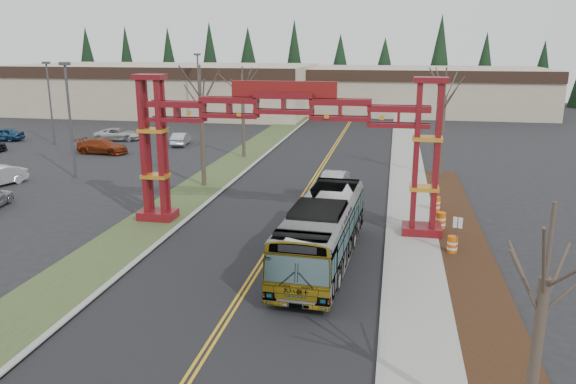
% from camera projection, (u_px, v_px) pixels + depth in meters
% --- Properties ---
extents(road, '(12.00, 110.00, 0.02)m').
position_uv_depth(road, '(303.00, 197.00, 40.15)').
color(road, black).
rests_on(road, ground).
extents(lane_line_left, '(0.12, 100.00, 0.01)m').
position_uv_depth(lane_line_left, '(301.00, 197.00, 40.17)').
color(lane_line_left, gold).
rests_on(lane_line_left, road).
extents(lane_line_right, '(0.12, 100.00, 0.01)m').
position_uv_depth(lane_line_right, '(305.00, 197.00, 40.13)').
color(lane_line_right, gold).
rests_on(lane_line_right, road).
extents(curb_right, '(0.30, 110.00, 0.15)m').
position_uv_depth(curb_right, '(390.00, 200.00, 39.02)').
color(curb_right, gray).
rests_on(curb_right, ground).
extents(sidewalk_right, '(2.60, 110.00, 0.14)m').
position_uv_depth(sidewalk_right, '(411.00, 201.00, 38.75)').
color(sidewalk_right, gray).
rests_on(sidewalk_right, ground).
extents(landscape_strip, '(2.60, 50.00, 0.12)m').
position_uv_depth(landscape_strip, '(481.00, 298.00, 24.04)').
color(landscape_strip, black).
rests_on(landscape_strip, ground).
extents(grass_median, '(4.00, 110.00, 0.08)m').
position_uv_depth(grass_median, '(197.00, 191.00, 41.60)').
color(grass_median, '#354723').
rests_on(grass_median, ground).
extents(curb_left, '(0.30, 110.00, 0.15)m').
position_uv_depth(curb_left, '(221.00, 192.00, 41.25)').
color(curb_left, gray).
rests_on(curb_left, ground).
extents(gateway_arch, '(18.20, 1.60, 8.90)m').
position_uv_depth(gateway_arch, '(284.00, 128.00, 31.98)').
color(gateway_arch, '#5C0C17').
rests_on(gateway_arch, ground).
extents(retail_building_west, '(46.00, 22.30, 7.50)m').
position_uv_depth(retail_building_west, '(165.00, 89.00, 89.25)').
color(retail_building_west, tan).
rests_on(retail_building_west, ground).
extents(retail_building_east, '(38.00, 20.30, 7.00)m').
position_uv_depth(retail_building_east, '(421.00, 90.00, 89.63)').
color(retail_building_east, tan).
rests_on(retail_building_east, ground).
extents(conifer_treeline, '(116.10, 5.60, 13.00)m').
position_uv_depth(conifer_treeline, '(364.00, 68.00, 102.09)').
color(conifer_treeline, black).
rests_on(conifer_treeline, ground).
extents(transit_bus, '(3.36, 11.93, 3.29)m').
position_uv_depth(transit_bus, '(322.00, 232.00, 27.63)').
color(transit_bus, '#B5B8BD').
rests_on(transit_bus, ground).
extents(silver_sedan, '(2.10, 4.83, 1.54)m').
position_uv_depth(silver_sedan, '(333.00, 183.00, 41.03)').
color(silver_sedan, '#A5A8AD').
rests_on(silver_sedan, ground).
extents(parked_car_mid_a, '(5.27, 2.43, 1.49)m').
position_uv_depth(parked_car_mid_a, '(102.00, 146.00, 55.91)').
color(parked_car_mid_a, maroon).
rests_on(parked_car_mid_a, ground).
extents(parked_car_mid_b, '(4.41, 1.99, 1.47)m').
position_uv_depth(parked_car_mid_b, '(4.00, 134.00, 63.37)').
color(parked_car_mid_b, navy).
rests_on(parked_car_mid_b, ground).
extents(parked_car_far_a, '(2.07, 4.33, 1.37)m').
position_uv_depth(parked_car_far_a, '(181.00, 139.00, 60.65)').
color(parked_car_far_a, '#B1B4B9').
rests_on(parked_car_far_a, ground).
extents(parked_car_far_b, '(5.44, 3.35, 1.41)m').
position_uv_depth(parked_car_far_b, '(118.00, 134.00, 63.64)').
color(parked_car_far_b, silver).
rests_on(parked_car_far_b, ground).
extents(bare_tree_median_mid, '(3.48, 3.48, 9.14)m').
position_uv_depth(bare_tree_median_mid, '(201.00, 97.00, 41.50)').
color(bare_tree_median_mid, '#382D26').
rests_on(bare_tree_median_mid, ground).
extents(bare_tree_median_far, '(3.29, 3.29, 8.62)m').
position_uv_depth(bare_tree_median_far, '(243.00, 90.00, 52.68)').
color(bare_tree_median_far, '#382D26').
rests_on(bare_tree_median_far, ground).
extents(bare_tree_right_near, '(2.93, 2.93, 7.01)m').
position_uv_depth(bare_tree_right_near, '(545.00, 279.00, 13.63)').
color(bare_tree_right_near, '#382D26').
rests_on(bare_tree_right_near, ground).
extents(bare_tree_right_far, '(3.35, 3.35, 8.85)m').
position_uv_depth(bare_tree_right_far, '(445.00, 96.00, 44.52)').
color(bare_tree_right_far, '#382D26').
rests_on(bare_tree_right_far, ground).
extents(light_pole_near, '(0.80, 0.40, 9.26)m').
position_uv_depth(light_pole_near, '(69.00, 112.00, 44.49)').
color(light_pole_near, '#3F3F44').
rests_on(light_pole_near, ground).
extents(light_pole_mid, '(0.77, 0.38, 8.83)m').
position_uv_depth(light_pole_mid, '(50.00, 97.00, 59.71)').
color(light_pole_mid, '#3F3F44').
rests_on(light_pole_mid, ground).
extents(light_pole_far, '(0.82, 0.41, 9.44)m').
position_uv_depth(light_pole_far, '(198.00, 84.00, 74.17)').
color(light_pole_far, '#3F3F44').
rests_on(light_pole_far, ground).
extents(street_sign, '(0.46, 0.18, 2.07)m').
position_uv_depth(street_sign, '(457.00, 228.00, 28.63)').
color(street_sign, '#3F3F44').
rests_on(street_sign, ground).
extents(barrel_south, '(0.53, 0.53, 0.98)m').
position_uv_depth(barrel_south, '(452.00, 245.00, 29.08)').
color(barrel_south, '#DF5B0C').
rests_on(barrel_south, ground).
extents(barrel_mid, '(0.58, 0.58, 1.07)m').
position_uv_depth(barrel_mid, '(441.00, 221.00, 32.88)').
color(barrel_mid, '#DF5B0C').
rests_on(barrel_mid, ground).
extents(barrel_north, '(0.55, 0.55, 1.02)m').
position_uv_depth(barrel_north, '(436.00, 204.00, 36.44)').
color(barrel_north, '#DF5B0C').
rests_on(barrel_north, ground).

